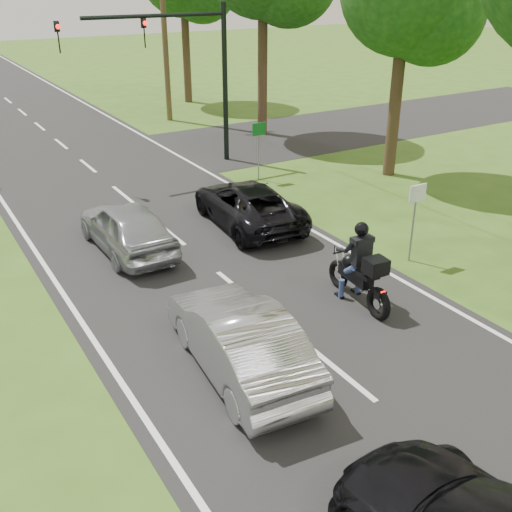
# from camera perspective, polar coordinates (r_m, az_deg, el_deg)

# --- Properties ---
(ground) EXTENTS (140.00, 140.00, 0.00)m
(ground) POSITION_cam_1_polar(r_m,az_deg,el_deg) (11.78, 8.10, -11.01)
(ground) COLOR #365618
(ground) RESTS_ON ground
(road) EXTENTS (8.00, 100.00, 0.01)m
(road) POSITION_cam_1_polar(r_m,az_deg,el_deg) (19.55, -10.55, 4.10)
(road) COLOR black
(road) RESTS_ON ground
(cross_road) EXTENTS (60.00, 7.00, 0.01)m
(cross_road) POSITION_cam_1_polar(r_m,az_deg,el_deg) (24.99, -15.70, 8.25)
(cross_road) COLOR black
(cross_road) RESTS_ON ground
(motorcycle_rider) EXTENTS (0.70, 2.34, 2.02)m
(motorcycle_rider) POSITION_cam_1_polar(r_m,az_deg,el_deg) (13.77, 9.96, -1.57)
(motorcycle_rider) COLOR black
(motorcycle_rider) RESTS_ON ground
(dark_suv) EXTENTS (2.53, 4.76, 1.27)m
(dark_suv) POSITION_cam_1_polar(r_m,az_deg,el_deg) (18.09, -0.81, 4.96)
(dark_suv) COLOR black
(dark_suv) RESTS_ON road
(silver_sedan) EXTENTS (1.90, 4.40, 1.41)m
(silver_sedan) POSITION_cam_1_polar(r_m,az_deg,el_deg) (11.34, -1.59, -7.91)
(silver_sedan) COLOR #A7A7AB
(silver_sedan) RESTS_ON road
(silver_suv) EXTENTS (1.70, 4.12, 1.40)m
(silver_suv) POSITION_cam_1_polar(r_m,az_deg,el_deg) (16.65, -12.21, 2.76)
(silver_suv) COLOR #A1A4A8
(silver_suv) RESTS_ON road
(traffic_signal) EXTENTS (6.38, 0.44, 6.00)m
(traffic_signal) POSITION_cam_1_polar(r_m,az_deg,el_deg) (23.42, -7.23, 18.24)
(traffic_signal) COLOR black
(traffic_signal) RESTS_ON ground
(utility_pole_far) EXTENTS (1.60, 0.28, 10.00)m
(utility_pole_far) POSITION_cam_1_polar(r_m,az_deg,el_deg) (31.79, -8.80, 21.67)
(utility_pole_far) COLOR brown
(utility_pole_far) RESTS_ON ground
(sign_white) EXTENTS (0.55, 0.07, 2.12)m
(sign_white) POSITION_cam_1_polar(r_m,az_deg,el_deg) (15.88, 15.00, 4.78)
(sign_white) COLOR slate
(sign_white) RESTS_ON ground
(sign_green) EXTENTS (0.55, 0.07, 2.12)m
(sign_green) POSITION_cam_1_polar(r_m,az_deg,el_deg) (21.98, 0.27, 11.24)
(sign_green) COLOR slate
(sign_green) RESTS_ON ground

